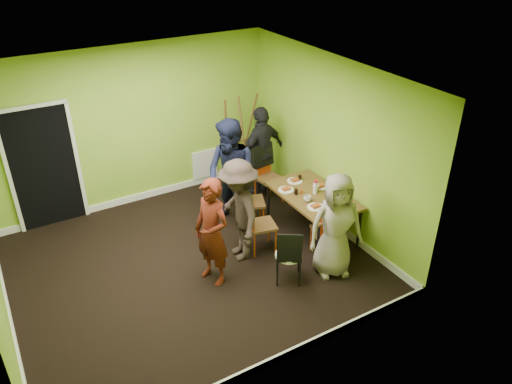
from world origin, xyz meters
TOP-DOWN VIEW (x-y plane):
  - ground at (0.00, 0.00)m, footprint 5.00×5.00m
  - room_walls at (-0.02, 0.04)m, footprint 5.04×4.54m
  - dining_table at (2.01, -0.27)m, footprint 0.90×1.50m
  - chair_left_far at (1.23, 0.47)m, footprint 0.54×0.54m
  - chair_left_near at (1.03, -0.20)m, footprint 0.48×0.48m
  - chair_back_end at (1.96, 1.16)m, footprint 0.49×0.56m
  - chair_front_end at (1.83, -0.91)m, footprint 0.50×0.50m
  - chair_bentwood at (1.03, -1.08)m, footprint 0.47×0.48m
  - easel at (1.92, 1.97)m, footprint 0.70×0.65m
  - plate_near_left at (1.72, 0.06)m, footprint 0.25×0.25m
  - plate_near_right at (1.81, -0.61)m, footprint 0.26×0.26m
  - plate_far_back at (2.01, 0.23)m, footprint 0.25×0.25m
  - plate_far_front at (2.08, -0.79)m, footprint 0.22×0.22m
  - plate_wall_back at (2.25, -0.14)m, footprint 0.23×0.23m
  - plate_wall_front at (2.23, -0.52)m, footprint 0.25×0.25m
  - thermos at (2.06, -0.25)m, footprint 0.07×0.07m
  - blue_bottle at (2.22, -0.63)m, footprint 0.07×0.07m
  - orange_bottle at (1.87, -0.15)m, footprint 0.03×0.03m
  - glass_mid at (1.79, -0.12)m, footprint 0.06×0.06m
  - glass_back at (2.10, 0.23)m, footprint 0.06×0.06m
  - glass_front at (2.09, -0.73)m, footprint 0.06×0.06m
  - cup_a at (1.81, -0.39)m, footprint 0.12×0.12m
  - cup_b at (2.12, -0.19)m, footprint 0.10×0.10m
  - person_standing at (0.15, -0.49)m, footprint 0.55×0.67m
  - person_left_far at (1.04, 0.61)m, footprint 0.98×1.10m
  - person_left_near at (0.74, -0.18)m, footprint 0.76×1.12m
  - person_back_end at (2.02, 1.31)m, footprint 1.06×0.65m
  - person_front_end at (1.72, -1.20)m, footprint 0.89×0.72m

SIDE VIEW (x-z plane):
  - ground at x=0.00m, z-range 0.00..0.00m
  - chair_bentwood at x=1.03m, z-range 0.05..0.93m
  - chair_front_end at x=1.83m, z-range 0.06..1.02m
  - chair_left_near at x=1.03m, z-range 0.06..1.03m
  - chair_left_far at x=1.23m, z-range 0.06..1.06m
  - dining_table at x=2.01m, z-range 0.32..1.07m
  - chair_back_end at x=1.96m, z-range 0.22..1.27m
  - plate_near_left at x=1.72m, z-range 0.75..0.76m
  - plate_near_right at x=1.81m, z-range 0.75..0.76m
  - plate_far_back at x=2.01m, z-range 0.75..0.76m
  - plate_far_front at x=2.08m, z-range 0.75..0.76m
  - plate_wall_back at x=2.25m, z-range 0.75..0.76m
  - plate_wall_front at x=2.23m, z-range 0.75..0.76m
  - orange_bottle at x=1.87m, z-range 0.75..0.82m
  - person_front_end at x=1.72m, z-range 0.00..1.58m
  - glass_mid at x=1.79m, z-range 0.75..0.84m
  - glass_back at x=2.10m, z-range 0.75..0.84m
  - glass_front at x=2.09m, z-range 0.75..0.84m
  - cup_a at x=1.81m, z-range 0.75..0.84m
  - cup_b at x=2.12m, z-range 0.75..0.84m
  - person_standing at x=0.15m, z-range 0.00..1.59m
  - person_left_near at x=0.74m, z-range 0.00..1.60m
  - person_back_end at x=2.02m, z-range 0.00..1.69m
  - thermos at x=2.06m, z-range 0.75..0.95m
  - blue_bottle at x=2.22m, z-range 0.75..0.96m
  - easel at x=1.92m, z-range -0.01..1.73m
  - person_left_far at x=1.04m, z-range 0.00..1.87m
  - room_walls at x=-0.02m, z-range -0.42..2.40m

